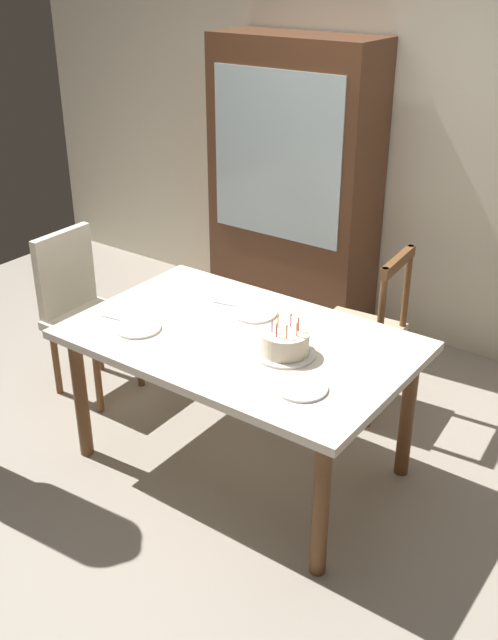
{
  "coord_description": "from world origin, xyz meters",
  "views": [
    {
      "loc": [
        1.81,
        -2.45,
        2.35
      ],
      "look_at": [
        0.05,
        0.0,
        0.83
      ],
      "focal_mm": 41.34,
      "sensor_mm": 36.0,
      "label": 1
    }
  ],
  "objects_px": {
    "plate_near_guest": "(301,388)",
    "chair_upholstered": "(82,305)",
    "plate_near_celebrant": "(138,328)",
    "dining_table": "(240,352)",
    "china_cabinet": "(294,187)",
    "plate_far_side": "(255,313)",
    "chair_spindle_back": "(361,334)",
    "birthday_cake": "(285,344)"
  },
  "relations": [
    {
      "from": "chair_upholstered",
      "to": "plate_near_celebrant",
      "type": "bearing_deg",
      "value": -22.23
    },
    {
      "from": "china_cabinet",
      "to": "plate_near_celebrant",
      "type": "bearing_deg",
      "value": -81.45
    },
    {
      "from": "birthday_cake",
      "to": "plate_near_guest",
      "type": "height_order",
      "value": "birthday_cake"
    },
    {
      "from": "chair_upholstered",
      "to": "china_cabinet",
      "type": "height_order",
      "value": "china_cabinet"
    },
    {
      "from": "dining_table",
      "to": "plate_near_guest",
      "type": "distance_m",
      "value": 0.54
    },
    {
      "from": "birthday_cake",
      "to": "plate_near_celebrant",
      "type": "distance_m",
      "value": 0.73
    },
    {
      "from": "plate_near_celebrant",
      "to": "plate_far_side",
      "type": "relative_size",
      "value": 1.0
    },
    {
      "from": "plate_near_celebrant",
      "to": "china_cabinet",
      "type": "distance_m",
      "value": 1.82
    },
    {
      "from": "plate_near_celebrant",
      "to": "plate_near_guest",
      "type": "height_order",
      "value": "same"
    },
    {
      "from": "birthday_cake",
      "to": "plate_near_guest",
      "type": "xyz_separation_m",
      "value": [
        0.22,
        -0.21,
        -0.05
      ]
    },
    {
      "from": "chair_upholstered",
      "to": "plate_far_side",
      "type": "bearing_deg",
      "value": 7.66
    },
    {
      "from": "plate_far_side",
      "to": "plate_near_guest",
      "type": "xyz_separation_m",
      "value": [
        0.56,
        -0.46,
        0.0
      ]
    },
    {
      "from": "plate_near_guest",
      "to": "plate_near_celebrant",
      "type": "bearing_deg",
      "value": 180.0
    },
    {
      "from": "dining_table",
      "to": "chair_spindle_back",
      "type": "distance_m",
      "value": 0.88
    },
    {
      "from": "plate_near_guest",
      "to": "china_cabinet",
      "type": "bearing_deg",
      "value": 123.62
    },
    {
      "from": "dining_table",
      "to": "chair_upholstered",
      "type": "relative_size",
      "value": 1.68
    },
    {
      "from": "plate_near_guest",
      "to": "china_cabinet",
      "type": "xyz_separation_m",
      "value": [
        -1.19,
        1.79,
        0.22
      ]
    },
    {
      "from": "dining_table",
      "to": "plate_near_guest",
      "type": "height_order",
      "value": "plate_near_guest"
    },
    {
      "from": "plate_near_guest",
      "to": "china_cabinet",
      "type": "distance_m",
      "value": 2.15
    },
    {
      "from": "plate_near_celebrant",
      "to": "chair_upholstered",
      "type": "bearing_deg",
      "value": 157.77
    },
    {
      "from": "plate_near_celebrant",
      "to": "dining_table",
      "type": "bearing_deg",
      "value": 27.38
    },
    {
      "from": "birthday_cake",
      "to": "chair_spindle_back",
      "type": "height_order",
      "value": "chair_spindle_back"
    },
    {
      "from": "chair_spindle_back",
      "to": "plate_near_guest",
      "type": "bearing_deg",
      "value": -76.08
    },
    {
      "from": "plate_far_side",
      "to": "plate_near_guest",
      "type": "bearing_deg",
      "value": -39.14
    },
    {
      "from": "plate_near_celebrant",
      "to": "chair_spindle_back",
      "type": "xyz_separation_m",
      "value": [
        0.66,
        1.06,
        -0.28
      ]
    },
    {
      "from": "plate_near_guest",
      "to": "china_cabinet",
      "type": "height_order",
      "value": "china_cabinet"
    },
    {
      "from": "plate_far_side",
      "to": "plate_near_guest",
      "type": "distance_m",
      "value": 0.72
    },
    {
      "from": "plate_near_guest",
      "to": "chair_upholstered",
      "type": "relative_size",
      "value": 0.23
    },
    {
      "from": "plate_far_side",
      "to": "chair_spindle_back",
      "type": "distance_m",
      "value": 0.73
    },
    {
      "from": "dining_table",
      "to": "birthday_cake",
      "type": "bearing_deg",
      "value": -4.7
    },
    {
      "from": "birthday_cake",
      "to": "chair_spindle_back",
      "type": "bearing_deg",
      "value": 93.06
    },
    {
      "from": "dining_table",
      "to": "plate_near_celebrant",
      "type": "xyz_separation_m",
      "value": [
        -0.44,
        -0.23,
        0.09
      ]
    },
    {
      "from": "dining_table",
      "to": "plate_far_side",
      "type": "bearing_deg",
      "value": 109.34
    },
    {
      "from": "plate_far_side",
      "to": "chair_spindle_back",
      "type": "relative_size",
      "value": 0.23
    },
    {
      "from": "dining_table",
      "to": "birthday_cake",
      "type": "xyz_separation_m",
      "value": [
        0.26,
        -0.02,
        0.14
      ]
    },
    {
      "from": "chair_upholstered",
      "to": "dining_table",
      "type": "bearing_deg",
      "value": -3.78
    },
    {
      "from": "birthday_cake",
      "to": "china_cabinet",
      "type": "distance_m",
      "value": 1.86
    },
    {
      "from": "plate_far_side",
      "to": "birthday_cake",
      "type": "bearing_deg",
      "value": -36.0
    },
    {
      "from": "plate_near_celebrant",
      "to": "chair_upholstered",
      "type": "relative_size",
      "value": 0.23
    },
    {
      "from": "plate_near_celebrant",
      "to": "chair_upholstered",
      "type": "xyz_separation_m",
      "value": [
        -0.75,
        0.31,
        -0.2
      ]
    },
    {
      "from": "china_cabinet",
      "to": "plate_near_guest",
      "type": "bearing_deg",
      "value": -56.38
    },
    {
      "from": "plate_near_guest",
      "to": "plate_far_side",
      "type": "bearing_deg",
      "value": 140.86
    }
  ]
}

